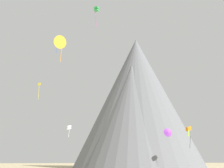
% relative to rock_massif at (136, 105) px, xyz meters
% --- Properties ---
extents(rock_massif, '(77.50, 77.50, 57.72)m').
position_rel_rock_massif_xyz_m(rock_massif, '(0.00, 0.00, 0.00)').
color(rock_massif, slate).
rests_on(rock_massif, ground_plane).
extents(kite_white_low, '(1.13, 1.09, 2.68)m').
position_rel_rock_massif_xyz_m(kite_white_low, '(-25.57, -55.14, -15.71)').
color(kite_white_low, white).
extents(kite_violet_low, '(1.64, 0.77, 1.60)m').
position_rel_rock_massif_xyz_m(kite_violet_low, '(-6.90, -68.35, -17.71)').
color(kite_violet_low, purple).
extents(kite_lime_low, '(0.70, 0.69, 4.61)m').
position_rel_rock_massif_xyz_m(kite_lime_low, '(5.12, -46.97, -16.67)').
color(kite_lime_low, '#8CD133').
extents(kite_yellow_mid, '(0.80, 0.48, 4.88)m').
position_rel_rock_massif_xyz_m(kite_yellow_mid, '(-35.35, -38.60, -2.68)').
color(kite_yellow_mid, yellow).
extents(kite_red_high, '(1.30, 1.64, 5.38)m').
position_rel_rock_massif_xyz_m(kite_red_high, '(-30.55, -42.68, 11.07)').
color(kite_red_high, red).
extents(kite_gold_mid, '(2.50, 1.78, 5.13)m').
position_rel_rock_massif_xyz_m(kite_gold_mid, '(-27.04, -70.31, -1.66)').
color(kite_gold_mid, gold).
extents(kite_orange_low, '(1.63, 1.54, 3.58)m').
position_rel_rock_massif_xyz_m(kite_orange_low, '(10.85, -31.75, -13.38)').
color(kite_orange_low, orange).
extents(kite_green_high, '(1.02, 1.04, 4.31)m').
position_rel_rock_massif_xyz_m(kite_green_high, '(-20.38, -68.89, 6.18)').
color(kite_green_high, green).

